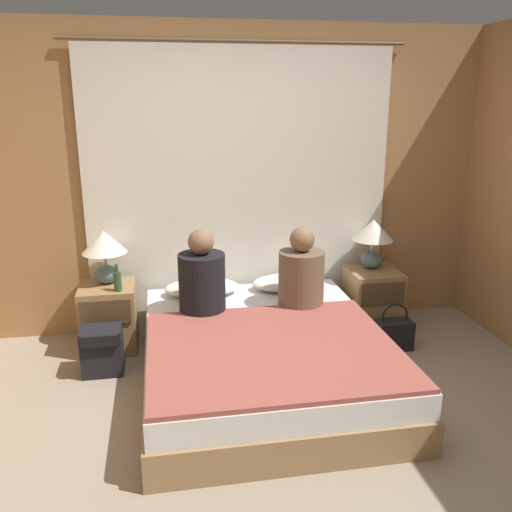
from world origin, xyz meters
name	(u,v)px	position (x,y,z in m)	size (l,w,h in m)	color
ground_plane	(286,440)	(0.00, 0.00, 0.00)	(16.00, 16.00, 0.00)	gray
wall_back	(239,181)	(0.00, 1.79, 1.25)	(4.24, 0.06, 2.50)	#A37547
curtain_panel	(240,192)	(0.00, 1.73, 1.17)	(2.71, 0.02, 2.35)	silver
bed	(264,357)	(0.00, 0.68, 0.19)	(1.62, 2.00, 0.39)	#99754C
nightstand_left	(109,317)	(-1.10, 1.43, 0.26)	(0.42, 0.43, 0.52)	#937047
nightstand_right	(372,299)	(1.10, 1.43, 0.26)	(0.42, 0.43, 0.52)	#937047
lamp_left	(104,248)	(-1.10, 1.51, 0.81)	(0.34, 0.34, 0.42)	slate
lamp_right	(373,236)	(1.10, 1.51, 0.81)	(0.34, 0.34, 0.42)	slate
pillow_left	(202,288)	(-0.36, 1.47, 0.45)	(0.60, 0.34, 0.12)	white
pillow_right	(288,282)	(0.36, 1.47, 0.45)	(0.60, 0.34, 0.12)	white
blanket_on_bed	(273,348)	(0.00, 0.38, 0.40)	(1.56, 1.35, 0.03)	#994C42
person_left_in_bed	(202,279)	(-0.38, 1.09, 0.65)	(0.34, 0.34, 0.64)	black
person_right_in_bed	(301,275)	(0.37, 1.09, 0.64)	(0.35, 0.35, 0.62)	brown
beer_bottle_on_left_stand	(118,281)	(-1.00, 1.31, 0.60)	(0.06, 0.06, 0.21)	#2D4C28
backpack_on_floor	(102,348)	(-1.12, 1.03, 0.20)	(0.29, 0.25, 0.34)	black
handbag_on_floor	(394,334)	(1.11, 1.02, 0.13)	(0.29, 0.16, 0.38)	black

